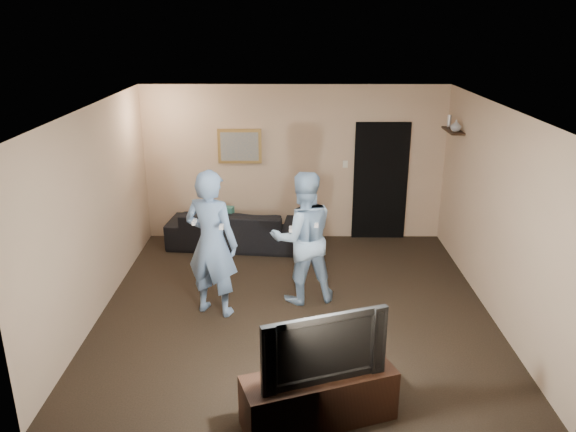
{
  "coord_description": "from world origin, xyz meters",
  "views": [
    {
      "loc": [
        -0.07,
        -6.61,
        3.59
      ],
      "look_at": [
        -0.1,
        0.3,
        1.15
      ],
      "focal_mm": 35.0,
      "sensor_mm": 36.0,
      "label": 1
    }
  ],
  "objects_px": {
    "television": "(320,343)",
    "wii_player_left": "(212,243)",
    "sofa": "(235,228)",
    "tv_console": "(319,398)",
    "wii_player_right": "(303,238)"
  },
  "relations": [
    {
      "from": "television",
      "to": "wii_player_right",
      "type": "relative_size",
      "value": 0.66
    },
    {
      "from": "sofa",
      "to": "television",
      "type": "distance_m",
      "value": 4.52
    },
    {
      "from": "wii_player_left",
      "to": "sofa",
      "type": "bearing_deg",
      "value": 88.55
    },
    {
      "from": "wii_player_left",
      "to": "wii_player_right",
      "type": "height_order",
      "value": "wii_player_left"
    },
    {
      "from": "tv_console",
      "to": "wii_player_left",
      "type": "height_order",
      "value": "wii_player_left"
    },
    {
      "from": "sofa",
      "to": "television",
      "type": "height_order",
      "value": "television"
    },
    {
      "from": "television",
      "to": "wii_player_left",
      "type": "relative_size",
      "value": 0.62
    },
    {
      "from": "tv_console",
      "to": "wii_player_right",
      "type": "bearing_deg",
      "value": 73.25
    },
    {
      "from": "tv_console",
      "to": "wii_player_right",
      "type": "distance_m",
      "value": 2.52
    },
    {
      "from": "television",
      "to": "wii_player_left",
      "type": "height_order",
      "value": "wii_player_left"
    },
    {
      "from": "television",
      "to": "wii_player_left",
      "type": "distance_m",
      "value": 2.44
    },
    {
      "from": "television",
      "to": "wii_player_right",
      "type": "distance_m",
      "value": 2.44
    },
    {
      "from": "sofa",
      "to": "television",
      "type": "relative_size",
      "value": 1.84
    },
    {
      "from": "sofa",
      "to": "wii_player_right",
      "type": "height_order",
      "value": "wii_player_right"
    },
    {
      "from": "wii_player_right",
      "to": "wii_player_left",
      "type": "bearing_deg",
      "value": -163.01
    }
  ]
}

